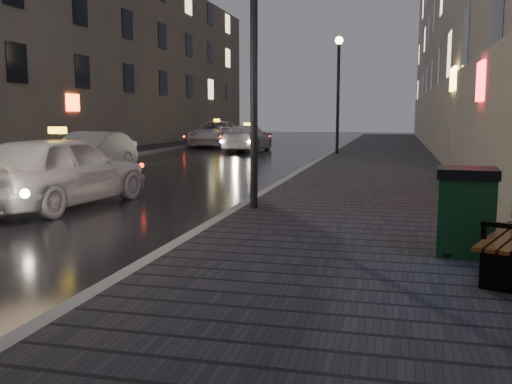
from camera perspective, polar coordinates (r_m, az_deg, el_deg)
sidewalk at (r=25.56m, az=12.46°, el=3.39°), size 4.60×58.00×0.15m
curb at (r=25.73m, az=7.10°, el=3.54°), size 0.20×58.00×0.15m
sidewalk_far at (r=28.74m, az=-13.59°, el=3.82°), size 2.40×58.00×0.15m
curb_far at (r=28.17m, az=-11.23°, el=3.81°), size 0.20×58.00×0.15m
building_near at (r=29.96m, az=19.40°, el=16.09°), size 1.80×50.00×13.00m
building_far_b at (r=30.78m, az=-23.24°, el=16.61°), size 6.00×16.00×14.00m
building_far_c at (r=47.18m, az=-8.90°, el=11.99°), size 6.00×22.00×11.00m
lamp_near at (r=10.92m, az=-0.21°, el=15.94°), size 0.36×0.36×5.28m
lamp_far at (r=26.66m, az=8.24°, el=11.01°), size 0.36×0.36×5.28m
trash_bin at (r=7.75m, az=20.21°, el=-1.76°), size 0.78×0.78×1.12m
taxi_near at (r=12.65m, az=-19.07°, el=2.05°), size 2.29×4.69×1.54m
car_left_mid at (r=19.49m, az=-16.16°, el=3.77°), size 1.59×4.21×1.37m
taxi_mid at (r=30.40m, az=-0.89°, el=5.39°), size 1.93×4.72×1.37m
taxi_far at (r=35.06m, az=-3.92°, el=5.82°), size 2.72×5.61×1.54m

